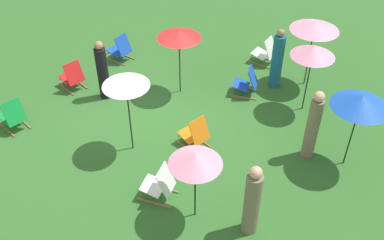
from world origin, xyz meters
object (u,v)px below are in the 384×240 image
deckchair_6 (265,52)px  person_1 (252,202)px  umbrella_0 (362,101)px  umbrella_4 (195,159)px  umbrella_3 (126,82)px  person_3 (103,71)px  deckchair_2 (120,49)px  deckchair_8 (247,83)px  umbrella_2 (315,26)px  umbrella_5 (313,51)px  deckchair_0 (160,185)px  person_2 (277,60)px  umbrella_1 (179,34)px  person_0 (313,126)px  deckchair_1 (195,134)px  deckchair_5 (72,76)px  deckchair_9 (13,116)px

deckchair_6 → person_1: (5.77, 2.34, 0.42)m
umbrella_0 → umbrella_4: size_ratio=1.12×
umbrella_3 → person_3: size_ratio=1.19×
deckchair_2 → umbrella_0: 7.30m
deckchair_8 → person_3: person_3 is taller
umbrella_2 → umbrella_5: 1.21m
deckchair_0 → person_2: 5.09m
umbrella_2 → umbrella_1: bearing=-51.6°
umbrella_5 → person_0: bearing=24.3°
deckchair_1 → umbrella_4: (1.74, 1.08, 1.17)m
deckchair_5 → person_3: bearing=112.7°
deckchair_1 → umbrella_5: 3.46m
umbrella_5 → person_3: size_ratio=1.12×
deckchair_5 → deckchair_2: bearing=-171.0°
deckchair_5 → person_1: size_ratio=0.51×
umbrella_0 → umbrella_2: 3.22m
deckchair_5 → umbrella_3: size_ratio=0.43×
deckchair_1 → umbrella_3: bearing=-40.3°
person_0 → person_3: person_0 is taller
umbrella_5 → deckchair_2: bearing=-83.8°
deckchair_9 → umbrella_5: size_ratio=0.45×
umbrella_5 → person_3: bearing=-63.9°
person_0 → deckchair_2: bearing=168.3°
deckchair_9 → umbrella_4: bearing=103.1°
deckchair_2 → deckchair_1: bearing=62.8°
deckchair_9 → umbrella_2: (-5.67, 5.37, 1.40)m
deckchair_1 → umbrella_4: bearing=46.8°
deckchair_6 → umbrella_5: umbrella_5 is taller
deckchair_2 → umbrella_0: bearing=84.4°
deckchair_2 → umbrella_3: size_ratio=0.42×
deckchair_5 → person_3: size_ratio=0.51×
deckchair_6 → person_3: bearing=-35.4°
deckchair_9 → deckchair_5: bearing=-167.4°
deckchair_5 → umbrella_4: size_ratio=0.51×
person_2 → umbrella_0: bearing=-62.0°
deckchair_0 → deckchair_8: size_ratio=0.98×
deckchair_1 → deckchair_2: (-2.13, -3.97, 0.00)m
deckchair_2 → deckchair_5: size_ratio=0.98×
deckchair_6 → umbrella_1: 3.23m
deckchair_1 → deckchair_9: same height
deckchair_1 → person_0: (-1.11, 2.35, 0.49)m
deckchair_9 → umbrella_5: (-4.52, 5.75, 1.36)m
umbrella_1 → person_2: umbrella_1 is taller
deckchair_1 → umbrella_5: bearing=164.4°
umbrella_3 → deckchair_6: bearing=168.8°
deckchair_2 → deckchair_8: bearing=96.9°
deckchair_8 → person_3: 3.85m
deckchair_5 → deckchair_6: 5.63m
deckchair_0 → umbrella_4: (0.01, 0.86, 1.17)m
person_0 → umbrella_1: bearing=169.0°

